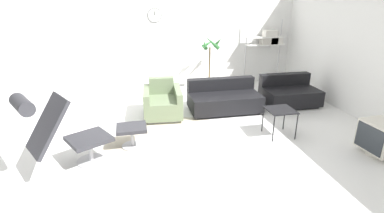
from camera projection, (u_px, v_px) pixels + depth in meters
ground_plane at (193, 136)px, 5.37m from camera, size 12.00×12.00×0.00m
wall_back at (167, 35)px, 7.75m from camera, size 12.00×0.09×2.80m
wall_right at (376, 51)px, 5.56m from camera, size 0.06×12.00×2.80m
round_rug at (179, 147)px, 4.99m from camera, size 2.54×2.54×0.01m
lounge_chair at (58, 127)px, 4.07m from camera, size 1.25×1.01×1.21m
ottoman at (132, 131)px, 4.91m from camera, size 0.49×0.41×0.37m
armchair_red at (163, 103)px, 6.16m from camera, size 0.82×0.93×0.75m
couch_low at (224, 100)px, 6.47m from camera, size 1.51×0.85×0.66m
couch_second at (289, 94)px, 6.83m from camera, size 1.21×0.84×0.66m
side_table at (280, 112)px, 5.25m from camera, size 0.47×0.47×0.50m
crt_television at (381, 138)px, 4.65m from camera, size 0.51×0.59×0.55m
potted_plant at (210, 70)px, 7.76m from camera, size 0.46×0.48×1.44m
shelf_unit at (270, 40)px, 8.10m from camera, size 1.06×0.28×1.75m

